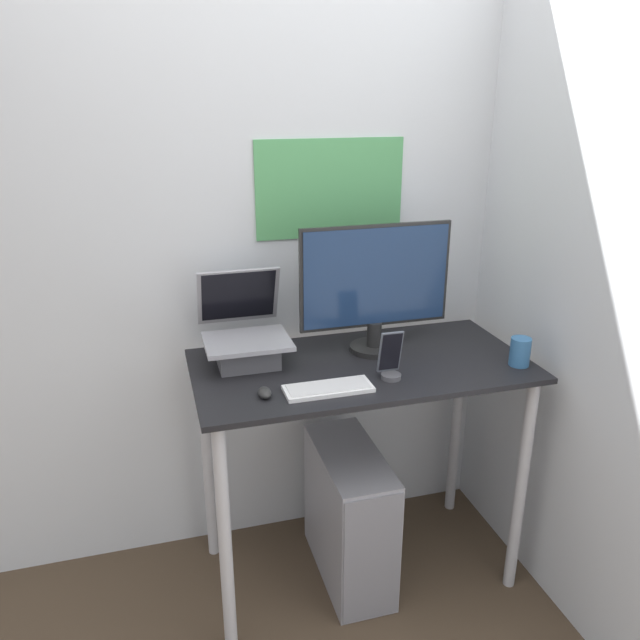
% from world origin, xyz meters
% --- Properties ---
extents(ground_plane, '(12.00, 12.00, 0.00)m').
position_xyz_m(ground_plane, '(0.00, 0.00, 0.00)').
color(ground_plane, '#473828').
extents(wall_back, '(6.00, 0.06, 2.60)m').
position_xyz_m(wall_back, '(-0.00, 0.69, 1.30)').
color(wall_back, silver).
rests_on(wall_back, ground_plane).
extents(wall_side_right, '(0.05, 6.00, 2.60)m').
position_xyz_m(wall_side_right, '(0.68, 0.00, 1.30)').
color(wall_side_right, silver).
rests_on(wall_side_right, ground_plane).
extents(desk, '(1.19, 0.61, 0.90)m').
position_xyz_m(desk, '(0.00, 0.30, 0.75)').
color(desk, black).
rests_on(desk, ground_plane).
extents(laptop, '(0.30, 0.33, 0.32)m').
position_xyz_m(laptop, '(-0.39, 0.43, 0.99)').
color(laptop, '#4C4C51').
rests_on(laptop, desk).
extents(monitor, '(0.57, 0.18, 0.48)m').
position_xyz_m(monitor, '(0.08, 0.40, 1.15)').
color(monitor, black).
rests_on(monitor, desk).
extents(keyboard, '(0.29, 0.11, 0.02)m').
position_xyz_m(keyboard, '(-0.18, 0.13, 0.91)').
color(keyboard, white).
rests_on(keyboard, desk).
extents(mouse, '(0.04, 0.07, 0.03)m').
position_xyz_m(mouse, '(-0.38, 0.14, 0.92)').
color(mouse, '#262626').
rests_on(mouse, desk).
extents(cell_phone, '(0.08, 0.07, 0.17)m').
position_xyz_m(cell_phone, '(0.05, 0.17, 0.96)').
color(cell_phone, '#4C4C51').
rests_on(cell_phone, desk).
extents(computer_tower, '(0.22, 0.52, 0.54)m').
position_xyz_m(computer_tower, '(-0.04, 0.29, 0.27)').
color(computer_tower, gray).
rests_on(computer_tower, ground_plane).
extents(mug, '(0.07, 0.07, 0.10)m').
position_xyz_m(mug, '(0.53, 0.14, 0.96)').
color(mug, '#336699').
rests_on(mug, desk).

